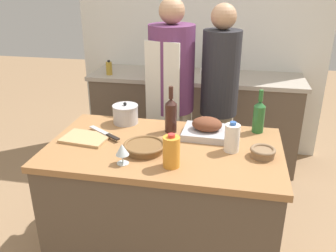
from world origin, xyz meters
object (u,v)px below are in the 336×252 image
(cutting_board, at_px, (86,138))
(stand_mixer, at_px, (210,61))
(person_cook_aproned, at_px, (171,95))
(wine_bottle_dark, at_px, (259,116))
(mixing_bowl, at_px, (263,152))
(wine_glass_left, at_px, (122,150))
(knife_chef, at_px, (105,133))
(condiment_bottle_extra, at_px, (109,68))
(person_cook_guest, at_px, (219,98))
(condiment_bottle_short, at_px, (150,67))
(wine_bottle_green, at_px, (171,114))
(wicker_basket, at_px, (144,147))
(juice_jug, at_px, (171,152))
(milk_jug, at_px, (232,138))
(stock_pot, at_px, (126,114))
(condiment_bottle_tall, at_px, (168,68))
(roasting_pan, at_px, (207,129))

(cutting_board, relative_size, stand_mixer, 1.04)
(person_cook_aproned, bearing_deg, wine_bottle_dark, -22.75)
(mixing_bowl, relative_size, wine_glass_left, 1.23)
(wine_bottle_dark, distance_m, knife_chef, 1.01)
(condiment_bottle_extra, height_order, person_cook_guest, person_cook_guest)
(mixing_bowl, distance_m, condiment_bottle_short, 1.78)
(mixing_bowl, relative_size, knife_chef, 0.56)
(cutting_board, distance_m, wine_bottle_green, 0.57)
(wine_bottle_dark, bearing_deg, wine_glass_left, -141.63)
(wine_glass_left, height_order, condiment_bottle_extra, condiment_bottle_extra)
(wicker_basket, xyz_separation_m, cutting_board, (-0.41, 0.09, -0.02))
(wicker_basket, xyz_separation_m, juice_jug, (0.19, -0.15, 0.06))
(milk_jug, height_order, wine_glass_left, milk_jug)
(cutting_board, relative_size, stock_pot, 1.69)
(person_cook_guest, bearing_deg, wine_glass_left, -107.86)
(wicker_basket, relative_size, condiment_bottle_tall, 1.51)
(stock_pot, bearing_deg, wine_bottle_dark, 1.16)
(person_cook_guest, bearing_deg, wine_bottle_dark, -57.74)
(milk_jug, height_order, condiment_bottle_short, condiment_bottle_short)
(knife_chef, xyz_separation_m, person_cook_aproned, (0.29, 0.77, 0.03))
(milk_jug, relative_size, person_cook_aproned, 0.11)
(condiment_bottle_tall, relative_size, condiment_bottle_short, 0.78)
(mixing_bowl, xyz_separation_m, wine_glass_left, (-0.76, -0.23, 0.05))
(wine_bottle_dark, xyz_separation_m, person_cook_aproned, (-0.68, 0.50, -0.07))
(mixing_bowl, height_order, condiment_bottle_short, condiment_bottle_short)
(condiment_bottle_short, bearing_deg, person_cook_guest, -37.29)
(stand_mixer, bearing_deg, wicker_basket, -97.53)
(wine_bottle_dark, distance_m, wine_glass_left, 0.95)
(stock_pot, relative_size, wine_bottle_dark, 0.62)
(condiment_bottle_extra, bearing_deg, wine_bottle_dark, -37.12)
(person_cook_guest, bearing_deg, roasting_pan, -89.00)
(mixing_bowl, xyz_separation_m, condiment_bottle_tall, (-0.85, 1.53, 0.08))
(wine_bottle_dark, distance_m, person_cook_aproned, 0.85)
(stock_pot, height_order, condiment_bottle_tall, condiment_bottle_tall)
(stock_pot, height_order, condiment_bottle_extra, condiment_bottle_extra)
(cutting_board, xyz_separation_m, wine_bottle_green, (0.51, 0.23, 0.11))
(roasting_pan, xyz_separation_m, juice_jug, (-0.15, -0.44, 0.04))
(person_cook_guest, bearing_deg, milk_jug, -77.43)
(milk_jug, height_order, condiment_bottle_tall, condiment_bottle_tall)
(condiment_bottle_short, bearing_deg, condiment_bottle_extra, -178.52)
(wine_bottle_green, xyz_separation_m, condiment_bottle_short, (-0.44, 1.20, 0.01))
(wicker_basket, relative_size, person_cook_guest, 0.15)
(wicker_basket, bearing_deg, cutting_board, 168.23)
(roasting_pan, height_order, cutting_board, roasting_pan)
(cutting_board, distance_m, stock_pot, 0.36)
(stock_pot, distance_m, wine_bottle_green, 0.36)
(cutting_board, distance_m, condiment_bottle_extra, 1.46)
(condiment_bottle_extra, height_order, person_cook_aproned, person_cook_aproned)
(mixing_bowl, relative_size, condiment_bottle_short, 0.69)
(wine_bottle_green, distance_m, condiment_bottle_short, 1.28)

